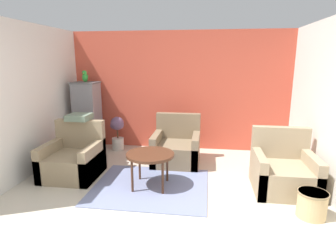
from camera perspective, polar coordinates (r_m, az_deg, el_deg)
name	(u,v)px	position (r m, az deg, el deg)	size (l,w,h in m)	color
ground_plane	(147,237)	(3.28, -4.36, -21.63)	(20.00, 20.00, 0.00)	beige
wall_back_accent	(179,91)	(5.98, 2.28, 7.07)	(4.64, 0.06, 2.47)	#C64C38
wall_left	(31,100)	(5.19, -26.03, 4.81)	(0.06, 3.26, 2.47)	silver
wall_right	(326,106)	(4.62, 29.50, 3.55)	(0.06, 3.26, 2.47)	silver
area_rug	(151,186)	(4.37, -3.54, -12.10)	(1.71, 1.51, 0.01)	slate
coffee_table	(150,156)	(4.19, -3.63, -6.20)	(0.72, 0.72, 0.53)	#472819
armchair_left	(74,160)	(4.91, -18.63, -6.51)	(0.85, 0.85, 0.88)	#8E7A5B
armchair_right	(283,172)	(4.50, 22.32, -8.62)	(0.85, 0.85, 0.88)	#9E896B
armchair_middle	(176,148)	(5.24, 1.71, -4.56)	(0.85, 0.85, 0.88)	#7A664C
birdcage	(88,117)	(6.11, -16.00, 1.84)	(0.49, 0.49, 1.44)	#555559
parrot	(85,77)	(6.01, -16.50, 9.60)	(0.11, 0.20, 0.24)	green
potted_plant	(117,131)	(6.04, -10.24, -0.96)	(0.31, 0.28, 0.71)	beige
wicker_basket	(312,204)	(3.94, 27.21, -13.84)	(0.36, 0.36, 0.33)	tan
throw_pillow	(79,117)	(5.01, -17.60, 1.75)	(0.37, 0.37, 0.10)	slate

